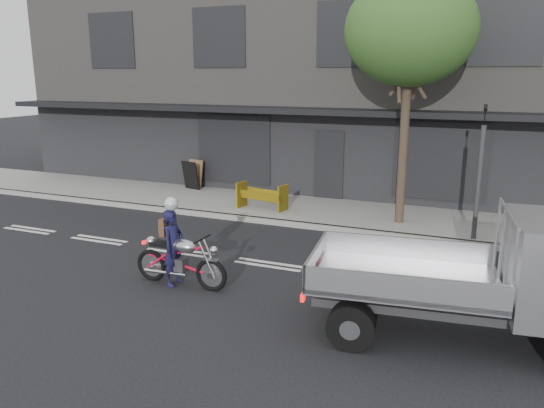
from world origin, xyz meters
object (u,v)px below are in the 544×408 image
(rider, at_px, (173,248))
(construction_barrier, at_px, (259,197))
(street_tree, at_px, (410,31))
(sandwich_board, at_px, (190,175))
(traffic_light_pole, at_px, (479,180))
(motorcycle, at_px, (180,259))
(flatbed_ute, at_px, (537,272))

(rider, relative_size, construction_barrier, 1.06)
(street_tree, distance_m, sandwich_board, 9.06)
(rider, height_order, sandwich_board, rider)
(construction_barrier, xyz_separation_m, sandwich_board, (-3.50, 1.82, 0.10))
(street_tree, distance_m, rider, 8.28)
(traffic_light_pole, bearing_deg, construction_barrier, 175.29)
(street_tree, bearing_deg, rider, -120.68)
(sandwich_board, bearing_deg, rider, -49.13)
(rider, distance_m, construction_barrier, 5.68)
(rider, height_order, construction_barrier, rider)
(street_tree, height_order, motorcycle, street_tree)
(flatbed_ute, relative_size, construction_barrier, 3.32)
(rider, height_order, flatbed_ute, flatbed_ute)
(motorcycle, bearing_deg, sandwich_board, 120.27)
(street_tree, height_order, traffic_light_pole, street_tree)
(traffic_light_pole, xyz_separation_m, motorcycle, (-5.40, -5.13, -1.09))
(flatbed_ute, xyz_separation_m, construction_barrier, (-7.18, 5.67, -0.69))
(motorcycle, distance_m, construction_barrier, 5.69)
(motorcycle, height_order, flatbed_ute, flatbed_ute)
(construction_barrier, distance_m, sandwich_board, 3.94)
(street_tree, bearing_deg, flatbed_ute, -63.29)
(motorcycle, bearing_deg, street_tree, 60.98)
(motorcycle, bearing_deg, construction_barrier, 98.20)
(traffic_light_pole, relative_size, construction_barrier, 2.35)
(traffic_light_pole, xyz_separation_m, rider, (-5.55, -5.13, -0.87))
(motorcycle, height_order, construction_barrier, motorcycle)
(street_tree, relative_size, traffic_light_pole, 1.93)
(traffic_light_pole, height_order, flatbed_ute, traffic_light_pole)
(rider, xyz_separation_m, flatbed_ute, (6.58, -0.03, 0.47))
(motorcycle, relative_size, flatbed_ute, 0.43)
(street_tree, xyz_separation_m, sandwich_board, (-7.65, 1.48, -4.61))
(traffic_light_pole, height_order, construction_barrier, traffic_light_pole)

